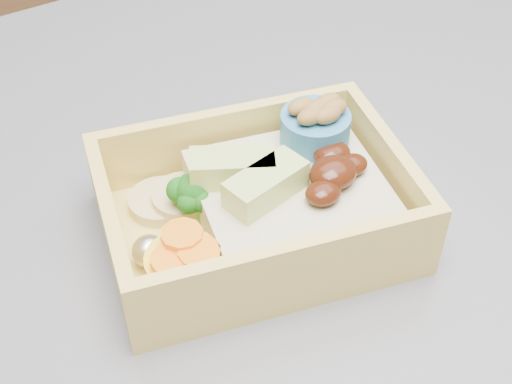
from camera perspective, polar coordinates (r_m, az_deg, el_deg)
bento_box at (r=0.45m, az=0.65°, el=-0.82°), size 0.21×0.18×0.07m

